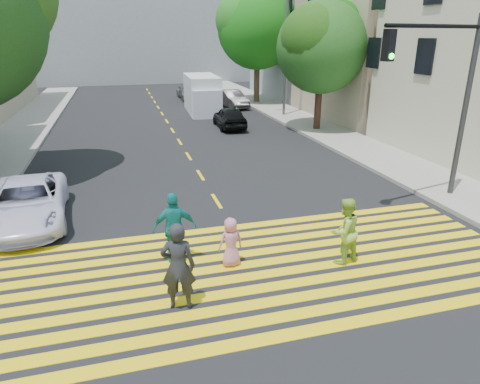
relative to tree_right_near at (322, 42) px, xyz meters
name	(u,v)px	position (x,y,z in m)	size (l,w,h in m)	color
ground	(277,298)	(-8.29, -15.61, -4.98)	(120.00, 120.00, 0.00)	black
sidewalk_left	(30,124)	(-16.79, 6.39, -4.90)	(3.00, 40.00, 0.15)	gray
sidewalk_right	(325,131)	(0.21, -0.61, -4.90)	(3.00, 60.00, 0.15)	gray
crosswalk	(259,269)	(-8.29, -14.33, -4.97)	(13.40, 5.30, 0.01)	yellow
lane_line	(164,117)	(-8.29, 6.89, -4.97)	(0.12, 34.40, 0.01)	yellow
building_right_tan	(392,41)	(6.71, 3.39, 0.02)	(10.00, 10.00, 10.00)	tan
building_right_grey	(320,39)	(6.71, 14.39, 0.02)	(10.00, 10.00, 10.00)	gray
backdrop_block	(138,29)	(-8.29, 32.39, 1.02)	(30.00, 8.00, 12.00)	gray
tree_right_near	(322,42)	(0.00, 0.00, 0.00)	(6.56, 6.52, 7.36)	#302211
tree_right_far	(258,24)	(-0.07, 11.39, 1.20)	(7.80, 7.42, 9.15)	#322619
pedestrian_man	(178,266)	(-10.36, -15.33, -4.02)	(0.70, 0.46, 1.92)	#242428
pedestrian_woman	(344,231)	(-6.17, -14.55, -4.13)	(0.83, 0.65, 1.71)	#9CC843
pedestrian_child	(231,242)	(-8.90, -13.94, -4.35)	(0.61, 0.40, 1.25)	#BF7190
pedestrian_extra	(175,228)	(-10.18, -13.38, -4.06)	(1.07, 0.45, 1.83)	#147C80
white_sedan	(28,203)	(-14.15, -9.80, -4.34)	(2.14, 4.63, 1.29)	silver
dark_car_near	(229,117)	(-4.82, 2.18, -4.32)	(1.55, 3.86, 1.31)	black
silver_car	(190,91)	(-5.06, 15.28, -4.27)	(1.98, 4.87, 1.41)	gray
dark_car_parked	(232,99)	(-2.70, 9.69, -4.31)	(1.41, 4.05, 1.33)	#2C2C2F
white_van	(202,95)	(-5.35, 8.00, -3.73)	(2.36, 5.67, 2.63)	silver
traffic_signal	(447,86)	(-1.35, -11.66, -1.08)	(4.03, 1.19, 6.02)	#313134
street_lamp	(284,34)	(-0.43, 4.92, 0.42)	(2.13, 0.43, 9.40)	#525257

